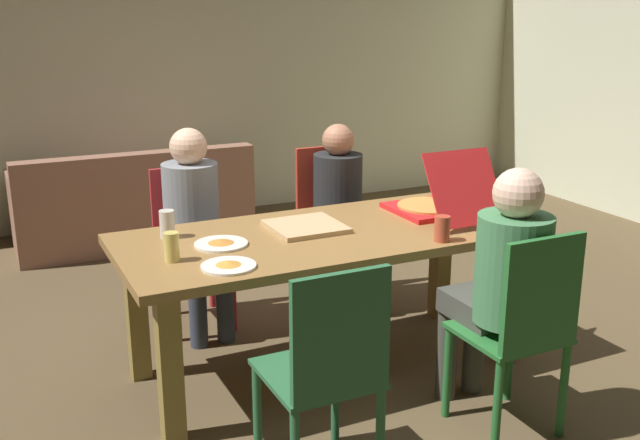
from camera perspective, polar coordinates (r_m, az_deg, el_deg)
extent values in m
plane|color=brown|center=(3.99, 0.64, -11.20)|extent=(20.00, 20.00, 0.00)
cube|color=beige|center=(6.65, -12.20, 11.58)|extent=(7.42, 0.12, 2.69)
cube|color=olive|center=(3.71, 0.67, -1.23)|extent=(2.10, 0.91, 0.05)
cube|color=olive|center=(3.28, -11.47, -11.05)|extent=(0.10, 0.10, 0.70)
cube|color=olive|center=(4.06, 14.40, -5.77)|extent=(0.10, 0.10, 0.70)
cube|color=olive|center=(3.85, -13.91, -6.97)|extent=(0.10, 0.10, 0.70)
cube|color=olive|center=(4.54, 9.23, -3.12)|extent=(0.10, 0.10, 0.70)
cylinder|color=#26692E|center=(3.50, 9.76, -11.45)|extent=(0.04, 0.04, 0.45)
cylinder|color=#26692E|center=(3.70, 14.38, -10.13)|extent=(0.04, 0.04, 0.45)
cylinder|color=#26692E|center=(3.25, 13.46, -13.93)|extent=(0.04, 0.04, 0.45)
cylinder|color=#26692E|center=(3.47, 18.20, -12.31)|extent=(0.04, 0.04, 0.45)
cube|color=#26692E|center=(3.37, 14.22, -8.40)|extent=(0.41, 0.41, 0.02)
cube|color=#26692E|center=(3.15, 16.72, -5.47)|extent=(0.39, 0.03, 0.48)
cylinder|color=#42423A|center=(3.65, 9.72, -10.02)|extent=(0.10, 0.10, 0.47)
cylinder|color=#42423A|center=(3.74, 11.74, -9.49)|extent=(0.10, 0.10, 0.47)
cube|color=#42423A|center=(3.47, 12.49, -6.49)|extent=(0.29, 0.34, 0.11)
cylinder|color=#457F50|center=(3.27, 14.58, -3.66)|extent=(0.32, 0.32, 0.47)
sphere|color=beige|center=(3.17, 15.00, 1.99)|extent=(0.21, 0.21, 0.21)
cylinder|color=#AD272C|center=(4.34, -6.71, -5.71)|extent=(0.04, 0.04, 0.45)
cylinder|color=#AD272C|center=(4.25, -10.93, -6.36)|extent=(0.04, 0.04, 0.45)
cylinder|color=#AD272C|center=(4.70, -8.32, -4.04)|extent=(0.04, 0.04, 0.45)
cylinder|color=#AD272C|center=(4.62, -12.23, -4.61)|extent=(0.04, 0.04, 0.45)
cube|color=#AD272C|center=(4.39, -9.70, -2.31)|extent=(0.38, 0.45, 0.02)
cube|color=#AD272C|center=(4.53, -10.60, 1.27)|extent=(0.36, 0.03, 0.45)
cylinder|color=#323949|center=(4.21, -7.31, -6.28)|extent=(0.10, 0.10, 0.47)
cylinder|color=#323949|center=(4.17, -9.38, -6.61)|extent=(0.10, 0.10, 0.47)
cube|color=#323949|center=(4.22, -9.11, -2.18)|extent=(0.29, 0.33, 0.11)
cylinder|color=gray|center=(4.31, -9.88, 1.34)|extent=(0.32, 0.32, 0.46)
sphere|color=beige|center=(4.24, -10.09, 5.57)|extent=(0.21, 0.21, 0.21)
cylinder|color=#AE3424|center=(4.66, 4.20, -4.09)|extent=(0.05, 0.05, 0.45)
cylinder|color=#AE3424|center=(4.51, 0.48, -4.75)|extent=(0.05, 0.05, 0.45)
cylinder|color=#AE3424|center=(4.95, 2.12, -2.80)|extent=(0.05, 0.05, 0.45)
cylinder|color=#AE3424|center=(4.81, -1.43, -3.36)|extent=(0.05, 0.05, 0.45)
cube|color=#AE3424|center=(4.65, 1.36, -1.02)|extent=(0.40, 0.43, 0.02)
cube|color=#AE3424|center=(4.76, 0.28, 2.67)|extent=(0.38, 0.03, 0.51)
cylinder|color=#423B4C|center=(4.52, 3.83, -4.56)|extent=(0.10, 0.10, 0.47)
cylinder|color=#423B4C|center=(4.46, 2.15, -4.87)|extent=(0.10, 0.10, 0.47)
cube|color=#423B4C|center=(4.51, 2.22, -0.80)|extent=(0.27, 0.30, 0.11)
cylinder|color=#262729|center=(4.58, 1.38, 2.35)|extent=(0.30, 0.30, 0.44)
sphere|color=#AF7456|center=(4.52, 1.41, 6.17)|extent=(0.20, 0.20, 0.20)
cylinder|color=#296239|center=(3.15, -4.84, -14.64)|extent=(0.04, 0.04, 0.45)
cylinder|color=#296239|center=(3.27, 1.18, -13.29)|extent=(0.04, 0.04, 0.45)
cylinder|color=#296239|center=(2.98, 4.65, -16.51)|extent=(0.04, 0.04, 0.45)
cube|color=#296239|center=(2.94, -0.25, -11.72)|extent=(0.41, 0.43, 0.02)
cube|color=#296239|center=(2.67, 1.64, -8.85)|extent=(0.39, 0.03, 0.47)
cube|color=tan|center=(3.75, -1.11, -0.50)|extent=(0.35, 0.35, 0.02)
cube|color=red|center=(4.11, 8.42, 0.84)|extent=(0.40, 0.40, 0.03)
cylinder|color=#C58B41|center=(4.10, 8.43, 1.10)|extent=(0.35, 0.35, 0.01)
cube|color=red|center=(3.82, 11.06, 2.46)|extent=(0.40, 0.21, 0.35)
cylinder|color=white|center=(3.23, -7.04, -3.53)|extent=(0.24, 0.24, 0.01)
cone|color=gold|center=(3.22, -7.05, -3.29)|extent=(0.11, 0.11, 0.02)
cylinder|color=white|center=(3.52, -7.61, -1.84)|extent=(0.25, 0.25, 0.01)
cone|color=#C97B30|center=(3.52, -7.62, -1.62)|extent=(0.12, 0.12, 0.02)
cylinder|color=#DEC861|center=(3.32, -11.33, -2.04)|extent=(0.07, 0.07, 0.13)
cylinder|color=#B3472E|center=(3.58, 9.37, -0.66)|extent=(0.08, 0.08, 0.12)
cylinder|color=silver|center=(3.67, -11.67, -0.31)|extent=(0.07, 0.07, 0.14)
cube|color=#8F624D|center=(6.15, -14.17, 0.38)|extent=(1.81, 0.77, 0.42)
cube|color=#8F624D|center=(5.77, -13.80, 3.33)|extent=(1.81, 0.16, 0.35)
cube|color=#8F624D|center=(5.98, -21.91, 2.25)|extent=(0.20, 0.73, 0.18)
cube|color=#8F624D|center=(6.28, -7.18, 3.91)|extent=(0.20, 0.73, 0.18)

